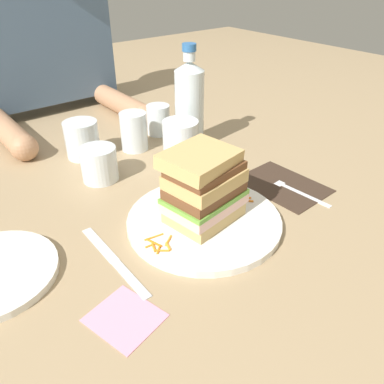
# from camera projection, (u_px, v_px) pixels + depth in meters

# --- Properties ---
(ground_plane) EXTENTS (3.00, 3.00, 0.00)m
(ground_plane) POSITION_uv_depth(u_px,v_px,m) (197.00, 219.00, 0.70)
(ground_plane) COLOR #9E8460
(main_plate) EXTENTS (0.27, 0.27, 0.01)m
(main_plate) POSITION_uv_depth(u_px,v_px,m) (203.00, 221.00, 0.68)
(main_plate) COLOR white
(main_plate) RESTS_ON ground_plane
(sandwich) EXTENTS (0.14, 0.12, 0.13)m
(sandwich) POSITION_uv_depth(u_px,v_px,m) (203.00, 188.00, 0.64)
(sandwich) COLOR tan
(sandwich) RESTS_ON main_plate
(carrot_shred_0) EXTENTS (0.03, 0.01, 0.00)m
(carrot_shred_0) POSITION_uv_depth(u_px,v_px,m) (154.00, 237.00, 0.63)
(carrot_shred_0) COLOR orange
(carrot_shred_0) RESTS_ON main_plate
(carrot_shred_1) EXTENTS (0.01, 0.02, 0.00)m
(carrot_shred_1) POSITION_uv_depth(u_px,v_px,m) (154.00, 247.00, 0.61)
(carrot_shred_1) COLOR orange
(carrot_shred_1) RESTS_ON main_plate
(carrot_shred_2) EXTENTS (0.02, 0.02, 0.00)m
(carrot_shred_2) POSITION_uv_depth(u_px,v_px,m) (162.00, 251.00, 0.60)
(carrot_shred_2) COLOR orange
(carrot_shred_2) RESTS_ON main_plate
(carrot_shred_3) EXTENTS (0.01, 0.03, 0.00)m
(carrot_shred_3) POSITION_uv_depth(u_px,v_px,m) (154.00, 243.00, 0.61)
(carrot_shred_3) COLOR orange
(carrot_shred_3) RESTS_ON main_plate
(carrot_shred_4) EXTENTS (0.02, 0.02, 0.00)m
(carrot_shred_4) POSITION_uv_depth(u_px,v_px,m) (159.00, 249.00, 0.60)
(carrot_shred_4) COLOR orange
(carrot_shred_4) RESTS_ON main_plate
(carrot_shred_5) EXTENTS (0.02, 0.02, 0.00)m
(carrot_shred_5) POSITION_uv_depth(u_px,v_px,m) (168.00, 240.00, 0.62)
(carrot_shred_5) COLOR orange
(carrot_shred_5) RESTS_ON main_plate
(carrot_shred_6) EXTENTS (0.02, 0.00, 0.00)m
(carrot_shred_6) POSITION_uv_depth(u_px,v_px,m) (151.00, 245.00, 0.61)
(carrot_shred_6) COLOR orange
(carrot_shred_6) RESTS_ON main_plate
(carrot_shred_7) EXTENTS (0.01, 0.02, 0.00)m
(carrot_shred_7) POSITION_uv_depth(u_px,v_px,m) (168.00, 246.00, 0.61)
(carrot_shred_7) COLOR orange
(carrot_shred_7) RESTS_ON main_plate
(carrot_shred_8) EXTENTS (0.03, 0.02, 0.00)m
(carrot_shred_8) POSITION_uv_depth(u_px,v_px,m) (224.00, 196.00, 0.73)
(carrot_shred_8) COLOR orange
(carrot_shred_8) RESTS_ON main_plate
(carrot_shred_9) EXTENTS (0.01, 0.02, 0.00)m
(carrot_shred_9) POSITION_uv_depth(u_px,v_px,m) (239.00, 193.00, 0.74)
(carrot_shred_9) COLOR orange
(carrot_shred_9) RESTS_ON main_plate
(carrot_shred_10) EXTENTS (0.02, 0.02, 0.00)m
(carrot_shred_10) POSITION_uv_depth(u_px,v_px,m) (236.00, 200.00, 0.72)
(carrot_shred_10) COLOR orange
(carrot_shred_10) RESTS_ON main_plate
(carrot_shred_11) EXTENTS (0.02, 0.02, 0.00)m
(carrot_shred_11) POSITION_uv_depth(u_px,v_px,m) (245.00, 198.00, 0.73)
(carrot_shred_11) COLOR orange
(carrot_shred_11) RESTS_ON main_plate
(carrot_shred_12) EXTENTS (0.03, 0.03, 0.00)m
(carrot_shred_12) POSITION_uv_depth(u_px,v_px,m) (245.00, 201.00, 0.72)
(carrot_shred_12) COLOR orange
(carrot_shred_12) RESTS_ON main_plate
(carrot_shred_13) EXTENTS (0.02, 0.02, 0.00)m
(carrot_shred_13) POSITION_uv_depth(u_px,v_px,m) (227.00, 197.00, 0.73)
(carrot_shred_13) COLOR orange
(carrot_shred_13) RESTS_ON main_plate
(napkin_dark) EXTENTS (0.13, 0.18, 0.00)m
(napkin_dark) POSITION_uv_depth(u_px,v_px,m) (283.00, 185.00, 0.79)
(napkin_dark) COLOR #38281E
(napkin_dark) RESTS_ON ground_plane
(fork) EXTENTS (0.03, 0.17, 0.00)m
(fork) POSITION_uv_depth(u_px,v_px,m) (292.00, 188.00, 0.78)
(fork) COLOR silver
(fork) RESTS_ON napkin_dark
(knife) EXTENTS (0.02, 0.20, 0.00)m
(knife) POSITION_uv_depth(u_px,v_px,m) (116.00, 262.00, 0.60)
(knife) COLOR silver
(knife) RESTS_ON ground_plane
(juice_glass) EXTENTS (0.08, 0.08, 0.10)m
(juice_glass) POSITION_uv_depth(u_px,v_px,m) (181.00, 145.00, 0.85)
(juice_glass) COLOR white
(juice_glass) RESTS_ON ground_plane
(water_bottle) EXTENTS (0.07, 0.07, 0.24)m
(water_bottle) POSITION_uv_depth(u_px,v_px,m) (189.00, 104.00, 0.91)
(water_bottle) COLOR silver
(water_bottle) RESTS_ON ground_plane
(empty_tumbler_0) EXTENTS (0.06, 0.06, 0.09)m
(empty_tumbler_0) POSITION_uv_depth(u_px,v_px,m) (134.00, 131.00, 0.92)
(empty_tumbler_0) COLOR silver
(empty_tumbler_0) RESTS_ON ground_plane
(empty_tumbler_1) EXTENTS (0.08, 0.08, 0.07)m
(empty_tumbler_1) POSITION_uv_depth(u_px,v_px,m) (99.00, 164.00, 0.80)
(empty_tumbler_1) COLOR silver
(empty_tumbler_1) RESTS_ON ground_plane
(empty_tumbler_2) EXTENTS (0.06, 0.06, 0.08)m
(empty_tumbler_2) POSITION_uv_depth(u_px,v_px,m) (158.00, 120.00, 1.00)
(empty_tumbler_2) COLOR silver
(empty_tumbler_2) RESTS_ON ground_plane
(empty_tumbler_3) EXTENTS (0.08, 0.08, 0.09)m
(empty_tumbler_3) POSITION_uv_depth(u_px,v_px,m) (82.00, 139.00, 0.89)
(empty_tumbler_3) COLOR silver
(empty_tumbler_3) RESTS_ON ground_plane
(napkin_pink) EXTENTS (0.10, 0.11, 0.00)m
(napkin_pink) POSITION_uv_depth(u_px,v_px,m) (125.00, 317.00, 0.51)
(napkin_pink) COLOR pink
(napkin_pink) RESTS_ON ground_plane
(diner_across) EXTENTS (0.43, 0.42, 0.60)m
(diner_across) POSITION_uv_depth(u_px,v_px,m) (29.00, 9.00, 1.01)
(diner_across) COLOR tan
(diner_across) RESTS_ON ground_plane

